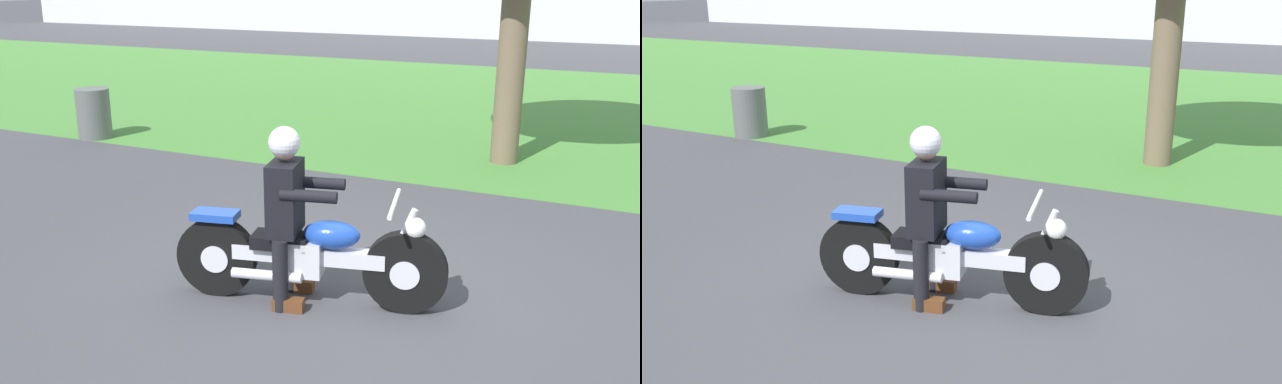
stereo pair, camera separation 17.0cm
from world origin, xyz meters
The scene contains 5 objects.
ground centered at (0.00, 0.00, 0.00)m, with size 120.00×120.00×0.00m, color #424247.
grass_verge centered at (0.00, 9.30, 0.00)m, with size 60.00×12.00×0.01m, color #478438.
motorcycle_lead centered at (-0.21, -0.14, 0.39)m, with size 2.10×0.81×0.88m.
rider_lead centered at (-0.37, -0.18, 0.82)m, with size 0.62×0.55×1.40m.
trash_can centered at (-5.88, 3.52, 0.39)m, with size 0.52×0.52×0.78m, color #595E5B.
Camera 1 is at (2.03, -4.53, 2.45)m, focal length 38.74 mm.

